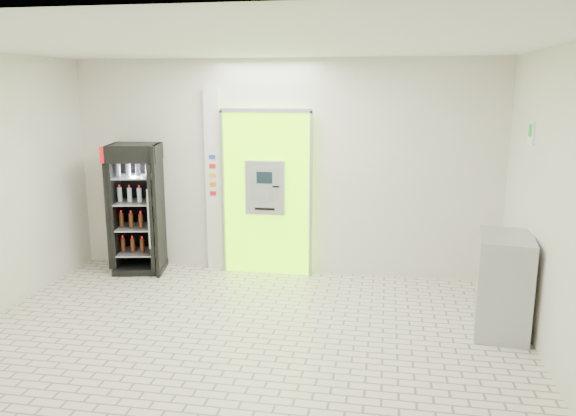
# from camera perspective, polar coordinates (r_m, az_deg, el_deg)

# --- Properties ---
(ground) EXTENTS (6.00, 6.00, 0.00)m
(ground) POSITION_cam_1_polar(r_m,az_deg,el_deg) (5.95, -5.14, -13.91)
(ground) COLOR beige
(ground) RESTS_ON ground
(room_shell) EXTENTS (6.00, 6.00, 6.00)m
(room_shell) POSITION_cam_1_polar(r_m,az_deg,el_deg) (5.40, -5.51, 3.93)
(room_shell) COLOR silver
(room_shell) RESTS_ON ground
(atm_assembly) EXTENTS (1.30, 0.24, 2.33)m
(atm_assembly) POSITION_cam_1_polar(r_m,az_deg,el_deg) (7.87, -2.16, 1.64)
(atm_assembly) COLOR #79EB00
(atm_assembly) RESTS_ON ground
(pillar) EXTENTS (0.22, 0.11, 2.60)m
(pillar) POSITION_cam_1_polar(r_m,az_deg,el_deg) (8.08, -7.53, 2.75)
(pillar) COLOR silver
(pillar) RESTS_ON ground
(beverage_cooler) EXTENTS (0.80, 0.76, 1.84)m
(beverage_cooler) POSITION_cam_1_polar(r_m,az_deg,el_deg) (8.30, -14.93, -0.26)
(beverage_cooler) COLOR black
(beverage_cooler) RESTS_ON ground
(steel_cabinet) EXTENTS (0.65, 0.87, 1.08)m
(steel_cabinet) POSITION_cam_1_polar(r_m,az_deg,el_deg) (6.50, 21.03, -7.26)
(steel_cabinet) COLOR #9EA0A5
(steel_cabinet) RESTS_ON ground
(exit_sign) EXTENTS (0.02, 0.22, 0.26)m
(exit_sign) POSITION_cam_1_polar(r_m,az_deg,el_deg) (6.75, 23.46, 7.03)
(exit_sign) COLOR white
(exit_sign) RESTS_ON room_shell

